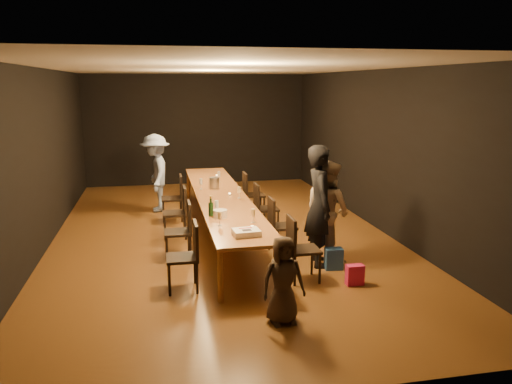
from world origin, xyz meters
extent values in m
plane|color=#4B2B12|center=(0.00, 0.00, 0.00)|extent=(10.00, 10.00, 0.00)
cube|color=black|center=(0.00, 5.00, 1.50)|extent=(6.00, 0.04, 3.00)
cube|color=black|center=(0.00, -5.00, 1.50)|extent=(6.00, 0.04, 3.00)
cube|color=black|center=(-3.00, 0.00, 1.50)|extent=(0.04, 10.00, 3.00)
cube|color=black|center=(3.00, 0.00, 1.50)|extent=(0.04, 10.00, 3.00)
cube|color=silver|center=(0.00, 0.00, 3.00)|extent=(6.00, 10.00, 0.04)
cube|color=brown|center=(0.00, 0.00, 0.72)|extent=(0.90, 6.00, 0.05)
cylinder|color=brown|center=(-0.40, -2.90, 0.35)|extent=(0.08, 0.08, 0.70)
cylinder|color=brown|center=(0.40, -2.90, 0.35)|extent=(0.08, 0.08, 0.70)
cylinder|color=brown|center=(-0.40, 2.90, 0.35)|extent=(0.08, 0.08, 0.70)
cylinder|color=brown|center=(0.40, 2.90, 0.35)|extent=(0.08, 0.08, 0.70)
imported|color=black|center=(1.27, -1.81, 0.93)|extent=(0.53, 0.73, 1.85)
imported|color=tan|center=(1.45, -1.66, 0.80)|extent=(0.87, 0.95, 1.59)
imported|color=#7D91C1|center=(-1.15, 2.05, 0.84)|extent=(0.68, 1.12, 1.69)
imported|color=#382A1F|center=(0.24, -3.58, 0.52)|extent=(0.53, 0.37, 1.04)
cube|color=#CB1E59|center=(1.50, -2.71, 0.14)|extent=(0.24, 0.13, 0.29)
cube|color=#244F9E|center=(1.42, -2.08, 0.16)|extent=(0.28, 0.20, 0.33)
cube|color=white|center=(0.01, -2.52, 0.79)|extent=(0.37, 0.31, 0.08)
cube|color=black|center=(0.01, -2.55, 0.83)|extent=(0.13, 0.10, 0.00)
cube|color=red|center=(0.01, -2.45, 0.83)|extent=(0.18, 0.05, 0.00)
cylinder|color=white|center=(-0.22, -1.55, 0.81)|extent=(0.23, 0.23, 0.12)
cylinder|color=#B3B4B8|center=(-0.04, 0.65, 0.86)|extent=(0.25, 0.25, 0.21)
cylinder|color=#B2B7B2|center=(0.15, -2.21, 0.77)|extent=(0.05, 0.05, 0.03)
cylinder|color=#B2B7B2|center=(0.15, -0.05, 0.77)|extent=(0.05, 0.05, 0.03)
cylinder|color=#B2B7B2|center=(0.15, 1.86, 0.77)|extent=(0.05, 0.05, 0.03)
camera|label=1|loc=(-1.14, -8.80, 2.73)|focal=35.00mm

